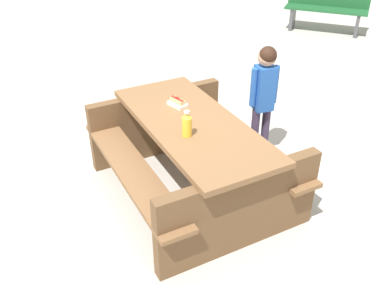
# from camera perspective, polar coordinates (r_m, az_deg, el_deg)

# --- Properties ---
(ground_plane) EXTENTS (30.00, 30.00, 0.00)m
(ground_plane) POSITION_cam_1_polar(r_m,az_deg,el_deg) (4.03, 0.00, -6.36)
(ground_plane) COLOR #B7B2A8
(ground_plane) RESTS_ON ground
(picnic_table) EXTENTS (1.86, 1.48, 0.75)m
(picnic_table) POSITION_cam_1_polar(r_m,az_deg,el_deg) (3.77, 0.00, -1.04)
(picnic_table) COLOR brown
(picnic_table) RESTS_ON ground
(soda_bottle) EXTENTS (0.08, 0.08, 0.22)m
(soda_bottle) POSITION_cam_1_polar(r_m,az_deg,el_deg) (3.36, -0.69, 2.62)
(soda_bottle) COLOR yellow
(soda_bottle) RESTS_ON picnic_table
(hotdog_tray) EXTENTS (0.20, 0.15, 0.08)m
(hotdog_tray) POSITION_cam_1_polar(r_m,az_deg,el_deg) (3.87, -1.95, 5.55)
(hotdog_tray) COLOR white
(hotdog_tray) RESTS_ON picnic_table
(child_in_coat) EXTENTS (0.20, 0.29, 1.18)m
(child_in_coat) POSITION_cam_1_polar(r_m,az_deg,el_deg) (4.26, 9.60, 7.32)
(child_in_coat) COLOR #3F334C
(child_in_coat) RESTS_ON ground
(park_bench_near) EXTENTS (1.43, 1.23, 0.85)m
(park_bench_near) POSITION_cam_1_polar(r_m,az_deg,el_deg) (8.81, 17.54, 16.99)
(park_bench_near) COLOR #1E592D
(park_bench_near) RESTS_ON ground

